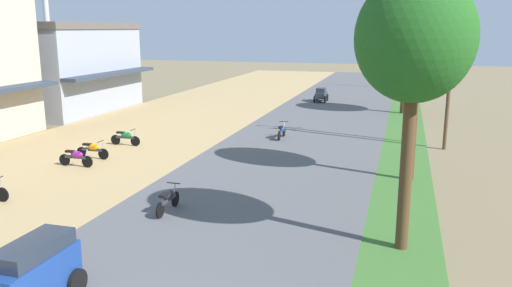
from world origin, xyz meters
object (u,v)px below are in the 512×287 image
Objects in this scene: parked_motorbike_second at (76,156)px; utility_pole_near at (451,61)px; streetlamp_mid at (410,49)px; motorbike_ahead_third at (282,130)px; streetlamp_near at (411,66)px; parked_motorbike_third at (93,149)px; motorbike_ahead_second at (168,198)px; car_hatchback_charcoal at (321,94)px; median_tree_nearest at (415,40)px; median_tree_second at (420,30)px; car_van_blue at (33,272)px; parked_motorbike_fourth at (126,137)px; median_tree_third at (407,46)px.

utility_pole_near reaches higher than parked_motorbike_second.
motorbike_ahead_third is (-7.14, -28.34, -3.72)m from streetlamp_mid.
motorbike_ahead_third is at bearing -170.92° from streetlamp_near.
parked_motorbike_third is 9.20m from motorbike_ahead_second.
car_hatchback_charcoal reaches higher than parked_motorbike_second.
parked_motorbike_third is 0.25× the size of streetlamp_mid.
utility_pole_near is (1.99, -28.33, 0.50)m from streetlamp_mid.
motorbike_ahead_second is at bearing -32.81° from parked_motorbike_second.
median_tree_nearest is 14.40m from utility_pole_near.
parked_motorbike_second is 8.20m from motorbike_ahead_second.
median_tree_second reaches higher than streetlamp_mid.
parked_motorbike_third is at bearing 139.50° from motorbike_ahead_second.
parked_motorbike_third is 0.75× the size of car_van_blue.
motorbike_ahead_second is 13.36m from motorbike_ahead_third.
median_tree_second is 8.09m from streetlamp_near.
parked_motorbike_second is 26.19m from car_hatchback_charcoal.
parked_motorbike_fourth is at bearing 127.38° from motorbike_ahead_second.
streetlamp_mid is 28.40m from utility_pole_near.
median_tree_nearest is at bearing 36.52° from car_van_blue.
median_tree_third reaches higher than parked_motorbike_second.
motorbike_ahead_third is (-7.31, 6.70, -5.81)m from median_tree_second.
streetlamp_mid is at bearing 68.01° from parked_motorbike_second.
parked_motorbike_second is at bearing -106.99° from car_hatchback_charcoal.
streetlamp_mid is 49.31m from car_van_blue.
median_tree_second is at bearing 58.11° from car_van_blue.
median_tree_nearest is at bearing -19.54° from parked_motorbike_second.
streetlamp_near reaches higher than parked_motorbike_third.
median_tree_second is 24.73m from car_hatchback_charcoal.
utility_pole_near is at bearing -59.92° from car_hatchback_charcoal.
streetlamp_mid is at bearing 90.00° from streetlamp_near.
car_hatchback_charcoal is at bearing 73.01° from parked_motorbike_second.
median_tree_second reaches higher than motorbike_ahead_third.
motorbike_ahead_second reaches higher than parked_motorbike_fourth.
median_tree_second is (15.30, 0.65, 5.83)m from parked_motorbike_third.
median_tree_third is at bearing -91.11° from streetlamp_mid.
utility_pole_near is 17.26m from motorbike_ahead_second.
streetlamp_mid is 3.64× the size of car_hatchback_charcoal.
streetlamp_mid is (0.32, 16.63, -0.85)m from median_tree_third.
car_hatchback_charcoal is at bearing 103.45° from median_tree_nearest.
car_hatchback_charcoal is (-7.26, 30.34, -5.41)m from median_tree_nearest.
motorbike_ahead_second reaches higher than parked_motorbike_third.
car_van_blue reaches higher than parked_motorbike_third.
motorbike_ahead_third is at bearing 116.37° from median_tree_nearest.
streetlamp_near reaches higher than motorbike_ahead_second.
streetlamp_near is at bearing 19.53° from parked_motorbike_fourth.
car_van_blue is at bearing -103.91° from median_tree_third.
parked_motorbike_fourth is 0.23× the size of median_tree_nearest.
median_tree_third is (14.81, 19.05, 4.59)m from parked_motorbike_third.
parked_motorbike_fourth is 36.07m from streetlamp_mid.
utility_pole_near is at bearing 63.17° from car_van_blue.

